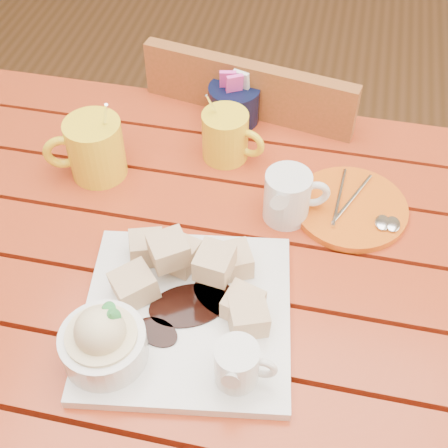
% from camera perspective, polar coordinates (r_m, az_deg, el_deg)
% --- Properties ---
extents(table, '(1.20, 0.79, 0.75)m').
position_cam_1_polar(table, '(1.03, -1.54, -6.99)').
color(table, maroon).
rests_on(table, ground).
extents(dessert_plate, '(0.32, 0.32, 0.11)m').
position_cam_1_polar(dessert_plate, '(0.84, -5.15, -8.30)').
color(dessert_plate, white).
rests_on(dessert_plate, table).
extents(coffee_mug_left, '(0.13, 0.09, 0.16)m').
position_cam_1_polar(coffee_mug_left, '(1.06, -11.82, 6.82)').
color(coffee_mug_left, yellow).
rests_on(coffee_mug_left, table).
extents(coffee_mug_right, '(0.11, 0.08, 0.13)m').
position_cam_1_polar(coffee_mug_right, '(1.07, 0.24, 8.10)').
color(coffee_mug_right, yellow).
rests_on(coffee_mug_right, table).
extents(cream_pitcher, '(0.10, 0.09, 0.09)m').
position_cam_1_polar(cream_pitcher, '(0.97, 5.93, 2.56)').
color(cream_pitcher, white).
rests_on(cream_pitcher, table).
extents(sugar_caddy, '(0.09, 0.09, 0.10)m').
position_cam_1_polar(sugar_caddy, '(1.16, 0.93, 11.05)').
color(sugar_caddy, black).
rests_on(sugar_caddy, table).
extents(orange_saucer, '(0.18, 0.18, 0.02)m').
position_cam_1_polar(orange_saucer, '(1.02, 11.57, 1.44)').
color(orange_saucer, '#DF5E13').
rests_on(orange_saucer, table).
extents(chair_far, '(0.47, 0.47, 0.86)m').
position_cam_1_polar(chair_far, '(1.45, 3.31, 3.99)').
color(chair_far, brown).
rests_on(chair_far, ground).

